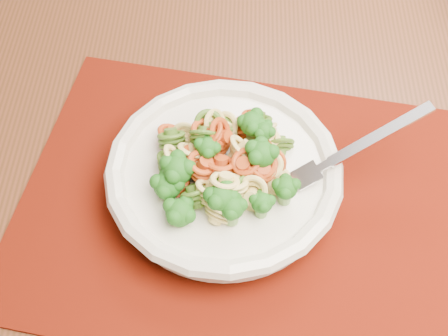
# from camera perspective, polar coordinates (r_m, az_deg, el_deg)

# --- Properties ---
(dining_table) EXTENTS (1.40, 1.07, 0.75)m
(dining_table) POSITION_cam_1_polar(r_m,az_deg,el_deg) (0.81, 4.24, 0.16)
(dining_table) COLOR #582B18
(dining_table) RESTS_ON ground
(placemat) EXTENTS (0.46, 0.37, 0.00)m
(placemat) POSITION_cam_1_polar(r_m,az_deg,el_deg) (0.63, 1.21, -3.38)
(placemat) COLOR #500D03
(placemat) RESTS_ON dining_table
(pasta_bowl) EXTENTS (0.24, 0.24, 0.05)m
(pasta_bowl) POSITION_cam_1_polar(r_m,az_deg,el_deg) (0.62, 0.00, -0.64)
(pasta_bowl) COLOR silver
(pasta_bowl) RESTS_ON placemat
(pasta_broccoli_heap) EXTENTS (0.20, 0.20, 0.06)m
(pasta_broccoli_heap) POSITION_cam_1_polar(r_m,az_deg,el_deg) (0.60, -0.00, 0.33)
(pasta_broccoli_heap) COLOR #EEC875
(pasta_broccoli_heap) RESTS_ON pasta_bowl
(fork) EXTENTS (0.16, 0.13, 0.08)m
(fork) POSITION_cam_1_polar(r_m,az_deg,el_deg) (0.60, 7.57, -0.67)
(fork) COLOR silver
(fork) RESTS_ON pasta_bowl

